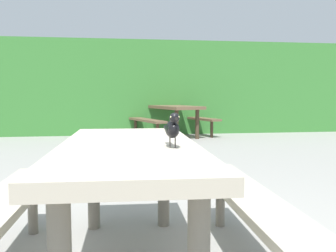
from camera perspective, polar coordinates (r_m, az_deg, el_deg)
The scene contains 4 objects.
hedge_wall at distance 9.92m, azimuth -8.09°, elevation 5.85°, with size 28.00×1.52×2.36m, color #387A33.
picnic_table_foreground at distance 2.13m, azimuth -6.01°, elevation -7.61°, with size 1.74×1.83×0.74m.
bird_grackle at distance 1.90m, azimuth 0.72°, elevation -0.33°, with size 0.07×0.29×0.18m.
picnic_table_mid_left at distance 8.85m, azimuth 0.70°, elevation 1.98°, with size 2.13×2.15×0.74m.
Camera 1 is at (-0.07, -1.87, 1.02)m, focal length 39.47 mm.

